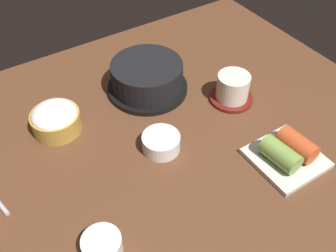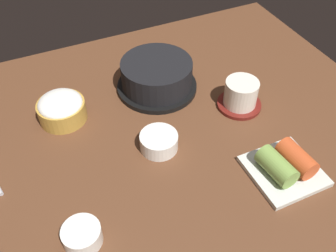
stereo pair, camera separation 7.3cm
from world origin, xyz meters
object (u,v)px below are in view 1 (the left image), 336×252
object	(u,v)px
rice_bowl	(55,119)
banchan_cup_center	(161,142)
tea_cup_with_saucer	(232,88)
stone_pot	(147,77)
kimchi_plate	(288,153)
side_bowl_near	(102,245)

from	to	relation	value
rice_bowl	banchan_cup_center	distance (cm)	21.71
tea_cup_with_saucer	banchan_cup_center	size ratio (longest dim) A/B	1.29
tea_cup_with_saucer	banchan_cup_center	bearing A→B (deg)	-168.92
stone_pot	rice_bowl	distance (cm)	21.70
stone_pot	kimchi_plate	size ratio (longest dim) A/B	1.46
rice_bowl	kimchi_plate	xyz separation A→B (cm)	(32.98, -30.90, -0.90)
side_bowl_near	stone_pot	bearing A→B (deg)	49.49
tea_cup_with_saucer	stone_pot	bearing A→B (deg)	137.12
banchan_cup_center	side_bowl_near	distance (cm)	22.80
banchan_cup_center	side_bowl_near	world-z (taller)	same
stone_pot	tea_cup_with_saucer	size ratio (longest dim) A/B	1.90
stone_pot	kimchi_plate	xyz separation A→B (cm)	(11.32, -31.87, -1.56)
stone_pot	rice_bowl	xyz separation A→B (cm)	(-21.67, -0.96, -0.67)
banchan_cup_center	rice_bowl	bearing A→B (deg)	133.17
banchan_cup_center	kimchi_plate	size ratio (longest dim) A/B	0.60
tea_cup_with_saucer	banchan_cup_center	distance (cm)	20.99
banchan_cup_center	kimchi_plate	bearing A→B (deg)	-39.74
kimchi_plate	side_bowl_near	distance (cm)	36.88
side_bowl_near	rice_bowl	bearing A→B (deg)	82.43
tea_cup_with_saucer	kimchi_plate	world-z (taller)	tea_cup_with_saucer
kimchi_plate	side_bowl_near	bearing A→B (deg)	176.86
stone_pot	rice_bowl	size ratio (longest dim) A/B	1.83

